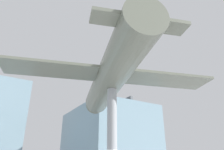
# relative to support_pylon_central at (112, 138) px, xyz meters

# --- Properties ---
(glass_pavilion_right) EXTENTS (9.42, 12.67, 9.99)m
(glass_pavilion_right) POSITION_rel_support_pylon_central_xyz_m (8.39, 15.27, 1.51)
(glass_pavilion_right) COLOR #7593A3
(glass_pavilion_right) RESTS_ON ground_plane
(support_pylon_central) EXTENTS (0.63, 0.63, 6.38)m
(support_pylon_central) POSITION_rel_support_pylon_central_xyz_m (0.00, 0.00, 0.00)
(support_pylon_central) COLOR #999EA3
(support_pylon_central) RESTS_ON ground_plane
(suspended_airplane) EXTENTS (14.51, 14.43, 2.99)m
(suspended_airplane) POSITION_rel_support_pylon_central_xyz_m (0.08, 0.26, 4.27)
(suspended_airplane) COLOR slate
(suspended_airplane) RESTS_ON support_pylon_central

